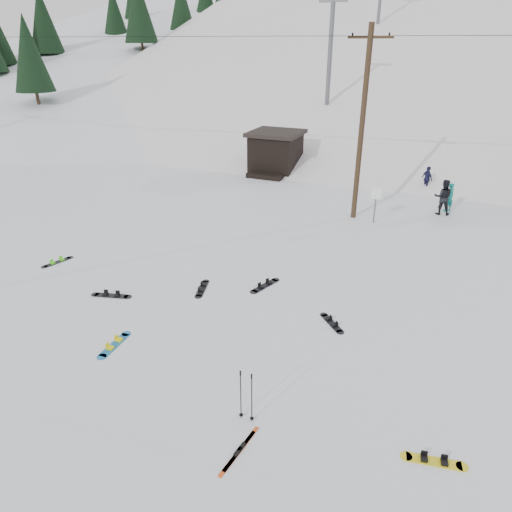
% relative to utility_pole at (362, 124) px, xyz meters
% --- Properties ---
extents(ground, '(200.00, 200.00, 0.00)m').
position_rel_utility_pole_xyz_m(ground, '(-2.00, -14.00, -4.68)').
color(ground, white).
rests_on(ground, ground).
extents(ski_slope, '(60.00, 85.24, 65.97)m').
position_rel_utility_pole_xyz_m(ski_slope, '(-2.00, 41.00, -16.68)').
color(ski_slope, white).
rests_on(ski_slope, ground).
extents(ridge_left, '(47.54, 95.03, 58.38)m').
position_rel_utility_pole_xyz_m(ridge_left, '(-38.00, 34.00, -15.68)').
color(ridge_left, white).
rests_on(ridge_left, ground).
extents(treeline_left, '(20.00, 64.00, 10.00)m').
position_rel_utility_pole_xyz_m(treeline_left, '(-36.00, 26.00, -4.68)').
color(treeline_left, black).
rests_on(treeline_left, ground).
extents(treeline_crest, '(50.00, 6.00, 10.00)m').
position_rel_utility_pole_xyz_m(treeline_crest, '(-2.00, 72.00, -4.68)').
color(treeline_crest, black).
rests_on(treeline_crest, ski_slope).
extents(utility_pole, '(2.00, 0.26, 9.00)m').
position_rel_utility_pole_xyz_m(utility_pole, '(0.00, 0.00, 0.00)').
color(utility_pole, '#3A2819').
rests_on(utility_pole, ground).
extents(trail_sign, '(0.50, 0.09, 1.85)m').
position_rel_utility_pole_xyz_m(trail_sign, '(1.10, -0.42, -3.41)').
color(trail_sign, '#595B60').
rests_on(trail_sign, ground).
extents(lift_hut, '(3.40, 4.10, 2.75)m').
position_rel_utility_pole_xyz_m(lift_hut, '(-7.00, 6.94, -3.32)').
color(lift_hut, black).
rests_on(lift_hut, ground).
extents(lift_tower_near, '(2.20, 0.36, 8.00)m').
position_rel_utility_pole_xyz_m(lift_tower_near, '(-6.00, 16.00, 3.18)').
color(lift_tower_near, '#595B60').
rests_on(lift_tower_near, ski_slope).
extents(hero_snowboard, '(0.34, 1.48, 0.10)m').
position_rel_utility_pole_xyz_m(hero_snowboard, '(-4.17, -13.77, -4.65)').
color(hero_snowboard, '#1B71B5').
rests_on(hero_snowboard, ground).
extents(hero_skis, '(0.29, 1.57, 0.08)m').
position_rel_utility_pole_xyz_m(hero_skis, '(0.92, -15.82, -4.66)').
color(hero_skis, '#B13E12').
rests_on(hero_skis, ground).
extents(ski_poles, '(0.39, 0.10, 1.40)m').
position_rel_utility_pole_xyz_m(ski_poles, '(0.67, -14.88, -3.96)').
color(ski_poles, black).
rests_on(ski_poles, ground).
extents(board_scatter_a, '(1.46, 0.60, 0.11)m').
position_rel_utility_pole_xyz_m(board_scatter_a, '(-6.18, -11.46, -4.65)').
color(board_scatter_a, black).
rests_on(board_scatter_a, ground).
extents(board_scatter_b, '(0.58, 1.38, 0.10)m').
position_rel_utility_pole_xyz_m(board_scatter_b, '(-3.45, -9.73, -4.66)').
color(board_scatter_b, black).
rests_on(board_scatter_b, ground).
extents(board_scatter_c, '(0.56, 1.34, 0.10)m').
position_rel_utility_pole_xyz_m(board_scatter_c, '(-10.02, -10.13, -4.66)').
color(board_scatter_c, black).
rests_on(board_scatter_c, ground).
extents(board_scatter_d, '(1.00, 1.02, 0.09)m').
position_rel_utility_pole_xyz_m(board_scatter_d, '(1.51, -10.06, -4.66)').
color(board_scatter_d, black).
rests_on(board_scatter_d, ground).
extents(board_scatter_e, '(1.40, 0.46, 0.10)m').
position_rel_utility_pole_xyz_m(board_scatter_e, '(4.91, -14.42, -4.66)').
color(board_scatter_e, yellow).
rests_on(board_scatter_e, ground).
extents(board_scatter_f, '(0.69, 1.47, 0.11)m').
position_rel_utility_pole_xyz_m(board_scatter_f, '(-1.41, -8.61, -4.65)').
color(board_scatter_f, black).
rests_on(board_scatter_f, ground).
extents(skier_teal, '(0.66, 0.64, 1.53)m').
position_rel_utility_pole_xyz_m(skier_teal, '(4.40, 2.90, -3.92)').
color(skier_teal, '#0D887D').
rests_on(skier_teal, ground).
extents(skier_dark, '(0.99, 0.82, 1.86)m').
position_rel_utility_pole_xyz_m(skier_dark, '(4.11, 2.25, -3.75)').
color(skier_dark, black).
rests_on(skier_dark, ground).
extents(skier_navy, '(0.86, 0.90, 1.50)m').
position_rel_utility_pole_xyz_m(skier_navy, '(3.04, 6.26, -3.93)').
color(skier_navy, '#19193E').
rests_on(skier_navy, ground).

